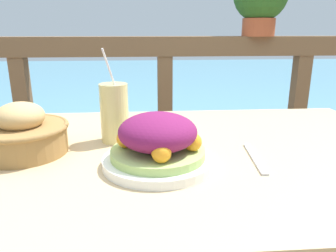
{
  "coord_description": "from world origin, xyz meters",
  "views": [
    {
      "loc": [
        -0.1,
        -0.76,
        1.05
      ],
      "look_at": [
        -0.04,
        0.01,
        0.81
      ],
      "focal_mm": 35.0,
      "sensor_mm": 36.0,
      "label": 1
    }
  ],
  "objects": [
    {
      "name": "knife",
      "position": [
        0.15,
        -0.07,
        0.76
      ],
      "size": [
        0.03,
        0.18,
        0.0
      ],
      "color": "silver",
      "rests_on": "patio_table"
    },
    {
      "name": "railing_fence",
      "position": [
        -0.0,
        0.82,
        0.69
      ],
      "size": [
        2.8,
        0.08,
        1.0
      ],
      "color": "brown",
      "rests_on": "ground_plane"
    },
    {
      "name": "patio_table",
      "position": [
        0.0,
        0.0,
        0.65
      ],
      "size": [
        1.19,
        0.78,
        0.75
      ],
      "color": "tan",
      "rests_on": "ground_plane"
    },
    {
      "name": "sea_backdrop",
      "position": [
        0.0,
        3.32,
        0.23
      ],
      "size": [
        12.0,
        4.0,
        0.45
      ],
      "color": "#568EA8",
      "rests_on": "ground_plane"
    },
    {
      "name": "salad_plate",
      "position": [
        -0.07,
        -0.09,
        0.8
      ],
      "size": [
        0.24,
        0.24,
        0.12
      ],
      "color": "white",
      "rests_on": "patio_table"
    },
    {
      "name": "drink_glass",
      "position": [
        -0.18,
        0.08,
        0.83
      ],
      "size": [
        0.07,
        0.07,
        0.25
      ],
      "color": "#DBCC7F",
      "rests_on": "patio_table"
    },
    {
      "name": "bread_basket",
      "position": [
        -0.4,
        0.01,
        0.8
      ],
      "size": [
        0.22,
        0.22,
        0.13
      ],
      "color": "olive",
      "rests_on": "patio_table"
    }
  ]
}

